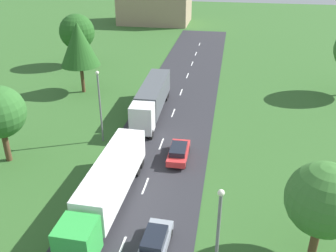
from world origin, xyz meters
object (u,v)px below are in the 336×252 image
(truck_second, at_px, (108,185))
(tree_pine, at_px, (77,32))
(distant_building, at_px, (155,2))
(truck_third, at_px, (152,98))
(car_third, at_px, (155,242))
(lamppost_third, at_px, (100,103))
(lamppost_second, at_px, (217,245))
(tree_birch, at_px, (324,200))
(tree_maple, at_px, (79,44))
(car_fourth, at_px, (179,152))

(truck_second, height_order, tree_pine, tree_pine)
(distant_building, bearing_deg, truck_second, -81.34)
(truck_second, height_order, truck_third, truck_third)
(truck_second, relative_size, truck_third, 1.06)
(car_third, relative_size, lamppost_third, 0.55)
(car_third, height_order, lamppost_second, lamppost_second)
(tree_birch, relative_size, tree_maple, 0.74)
(tree_birch, distance_m, distant_building, 79.88)
(truck_third, relative_size, lamppost_second, 1.62)
(truck_second, distance_m, distant_building, 73.60)
(car_third, bearing_deg, truck_third, 102.49)
(lamppost_third, relative_size, tree_birch, 1.08)
(truck_third, distance_m, car_fourth, 10.93)
(lamppost_third, height_order, tree_maple, tree_maple)
(tree_birch, height_order, tree_maple, tree_maple)
(truck_third, height_order, lamppost_second, lamppost_second)
(car_third, bearing_deg, car_fourth, 90.74)
(lamppost_third, bearing_deg, tree_birch, -34.41)
(tree_maple, bearing_deg, car_third, -60.15)
(car_fourth, xyz_separation_m, lamppost_second, (4.33, -15.64, 3.77))
(car_third, height_order, distant_building, distant_building)
(truck_second, relative_size, lamppost_second, 1.71)
(lamppost_second, relative_size, tree_birch, 1.15)
(car_third, distance_m, tree_birch, 11.31)
(truck_second, bearing_deg, tree_maple, 115.65)
(car_third, distance_m, tree_maple, 32.50)
(car_third, relative_size, car_fourth, 0.94)
(lamppost_third, distance_m, distant_building, 62.73)
(tree_pine, bearing_deg, truck_third, -47.22)
(car_fourth, distance_m, tree_maple, 22.95)
(car_fourth, bearing_deg, truck_third, 115.64)
(truck_second, bearing_deg, distant_building, 98.66)
(tree_pine, bearing_deg, car_third, -61.92)
(distant_building, bearing_deg, car_third, -78.49)
(car_third, distance_m, tree_pine, 44.84)
(car_fourth, relative_size, lamppost_second, 0.55)
(lamppost_second, height_order, tree_birch, lamppost_second)
(tree_maple, bearing_deg, car_fourth, -44.73)
(car_fourth, relative_size, lamppost_third, 0.58)
(truck_third, xyz_separation_m, car_fourth, (4.69, -9.78, -1.35))
(car_third, bearing_deg, distant_building, 101.51)
(car_fourth, distance_m, tree_pine, 34.60)
(car_fourth, relative_size, tree_maple, 0.46)
(distant_building, bearing_deg, lamppost_second, -76.14)
(truck_third, distance_m, tree_birch, 25.78)
(truck_third, xyz_separation_m, tree_birch, (15.39, -20.53, 2.55))
(truck_second, distance_m, tree_maple, 26.57)
(car_fourth, height_order, tree_birch, tree_birch)
(truck_third, bearing_deg, distant_building, 101.12)
(truck_second, relative_size, distant_building, 0.82)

